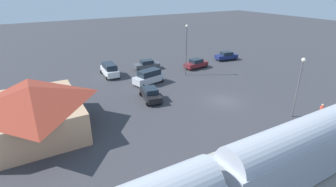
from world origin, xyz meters
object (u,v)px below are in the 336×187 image
(light_pole_near_platform, at_px, (299,80))
(sedan_maroon, at_px, (196,64))
(station_building, at_px, (33,109))
(sedan_navy, at_px, (226,56))
(suv_white, at_px, (110,70))
(sedan_black, at_px, (151,94))
(sedan_charcoal, at_px, (147,65))
(light_pole_lot_center, at_px, (186,45))
(suv_silver, at_px, (149,77))
(pedestrian_on_platform, at_px, (321,110))

(light_pole_near_platform, bearing_deg, sedan_maroon, -3.91)
(station_building, bearing_deg, sedan_navy, -72.42)
(suv_white, xyz_separation_m, light_pole_near_platform, (-24.61, -13.78, 3.34))
(sedan_navy, distance_m, sedan_black, 24.53)
(sedan_charcoal, distance_m, light_pole_lot_center, 8.77)
(sedan_black, bearing_deg, light_pole_lot_center, -57.09)
(sedan_maroon, height_order, suv_silver, suv_silver)
(sedan_navy, relative_size, sedan_black, 1.00)
(pedestrian_on_platform, height_order, sedan_black, pedestrian_on_platform)
(light_pole_lot_center, bearing_deg, light_pole_near_platform, -172.48)
(sedan_navy, xyz_separation_m, light_pole_lot_center, (-3.93, 12.57, 4.37))
(station_building, distance_m, suv_white, 18.17)
(sedan_navy, xyz_separation_m, sedan_black, (-10.22, 22.30, 0.00))
(sedan_navy, height_order, light_pole_lot_center, light_pole_lot_center)
(sedan_navy, bearing_deg, sedan_charcoal, 82.04)
(pedestrian_on_platform, xyz_separation_m, sedan_charcoal, (27.07, 8.72, -0.40))
(sedan_black, relative_size, suv_white, 0.95)
(sedan_navy, relative_size, sedan_maroon, 1.01)
(sedan_navy, bearing_deg, sedan_maroon, 99.88)
(sedan_maroon, bearing_deg, suv_silver, 105.39)
(sedan_maroon, bearing_deg, sedan_navy, -80.12)
(pedestrian_on_platform, height_order, sedan_charcoal, pedestrian_on_platform)
(sedan_navy, bearing_deg, light_pole_lot_center, 107.37)
(pedestrian_on_platform, bearing_deg, light_pole_lot_center, 12.07)
(station_building, xyz_separation_m, sedan_maroon, (9.92, -27.39, -1.71))
(station_building, height_order, sedan_navy, station_building)
(pedestrian_on_platform, xyz_separation_m, light_pole_near_platform, (2.08, 1.97, 3.21))
(suv_white, height_order, suv_silver, same)
(station_building, bearing_deg, pedestrian_on_platform, -115.44)
(sedan_charcoal, relative_size, light_pole_near_platform, 0.66)
(pedestrian_on_platform, height_order, suv_silver, suv_silver)
(light_pole_lot_center, bearing_deg, sedan_maroon, -58.22)
(pedestrian_on_platform, bearing_deg, sedan_charcoal, 17.87)
(station_building, relative_size, suv_silver, 2.23)
(sedan_black, relative_size, suv_silver, 0.91)
(sedan_black, bearing_deg, sedan_charcoal, -23.40)
(station_building, xyz_separation_m, pedestrian_on_platform, (-13.28, -27.93, -1.31))
(pedestrian_on_platform, distance_m, suv_white, 31.00)
(station_building, xyz_separation_m, sedan_charcoal, (13.78, -19.20, -1.71))
(sedan_maroon, bearing_deg, suv_white, 77.07)
(sedan_charcoal, distance_m, sedan_maroon, 9.06)
(sedan_maroon, xyz_separation_m, suv_white, (3.49, 15.23, 0.27))
(sedan_black, distance_m, suv_white, 12.32)
(pedestrian_on_platform, distance_m, sedan_maroon, 23.21)
(pedestrian_on_platform, xyz_separation_m, light_pole_lot_center, (20.78, 4.44, 3.97))
(sedan_maroon, bearing_deg, sedan_black, 122.59)
(sedan_navy, relative_size, light_pole_near_platform, 0.67)
(station_building, distance_m, light_pole_near_platform, 28.33)
(sedan_maroon, distance_m, suv_white, 15.62)
(pedestrian_on_platform, distance_m, suv_silver, 23.27)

